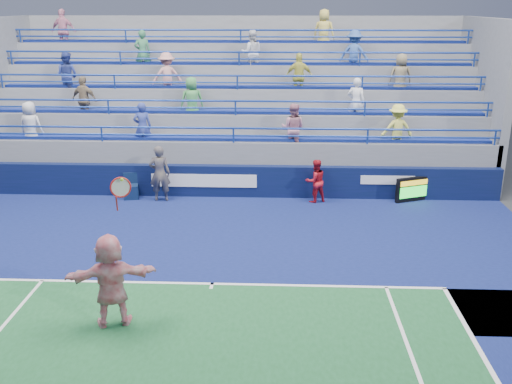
{
  "coord_description": "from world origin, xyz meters",
  "views": [
    {
      "loc": [
        1.55,
        -12.08,
        6.37
      ],
      "look_at": [
        0.94,
        2.5,
        1.5
      ],
      "focal_mm": 40.0,
      "sensor_mm": 36.0,
      "label": 1
    }
  ],
  "objects_px": {
    "serve_speed_board": "(412,189)",
    "line_judge": "(160,174)",
    "judge_chair": "(131,191)",
    "tennis_player": "(111,280)",
    "ball_girl": "(315,181)"
  },
  "relations": [
    {
      "from": "serve_speed_board",
      "to": "judge_chair",
      "type": "distance_m",
      "value": 9.49
    },
    {
      "from": "judge_chair",
      "to": "line_judge",
      "type": "xyz_separation_m",
      "value": [
        1.05,
        -0.2,
        0.68
      ]
    },
    {
      "from": "line_judge",
      "to": "tennis_player",
      "type": "bearing_deg",
      "value": 87.86
    },
    {
      "from": "judge_chair",
      "to": "line_judge",
      "type": "bearing_deg",
      "value": -10.66
    },
    {
      "from": "serve_speed_board",
      "to": "line_judge",
      "type": "bearing_deg",
      "value": -178.13
    },
    {
      "from": "judge_chair",
      "to": "tennis_player",
      "type": "bearing_deg",
      "value": -78.35
    },
    {
      "from": "ball_girl",
      "to": "line_judge",
      "type": "bearing_deg",
      "value": -22.53
    },
    {
      "from": "tennis_player",
      "to": "serve_speed_board",
      "type": "bearing_deg",
      "value": 45.62
    },
    {
      "from": "serve_speed_board",
      "to": "tennis_player",
      "type": "bearing_deg",
      "value": -134.38
    },
    {
      "from": "serve_speed_board",
      "to": "ball_girl",
      "type": "xyz_separation_m",
      "value": [
        -3.25,
        -0.19,
        0.31
      ]
    },
    {
      "from": "tennis_player",
      "to": "ball_girl",
      "type": "relative_size",
      "value": 2.19
    },
    {
      "from": "judge_chair",
      "to": "ball_girl",
      "type": "xyz_separation_m",
      "value": [
        6.23,
        -0.11,
        0.46
      ]
    },
    {
      "from": "serve_speed_board",
      "to": "judge_chair",
      "type": "relative_size",
      "value": 1.37
    },
    {
      "from": "serve_speed_board",
      "to": "line_judge",
      "type": "relative_size",
      "value": 0.62
    },
    {
      "from": "judge_chair",
      "to": "serve_speed_board",
      "type": "bearing_deg",
      "value": 0.46
    }
  ]
}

